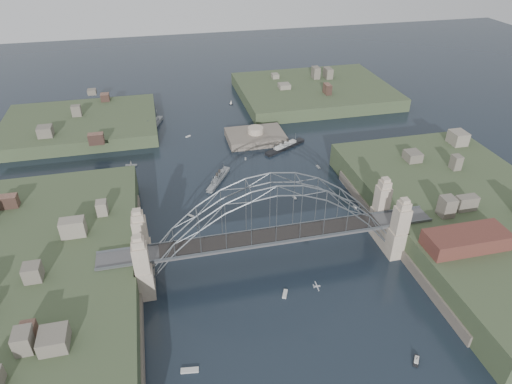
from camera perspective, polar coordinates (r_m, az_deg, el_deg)
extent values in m
plane|color=black|center=(116.62, 2.04, -8.81)|extent=(500.00, 500.00, 0.00)
cube|color=#4A4A4D|center=(111.51, 2.12, -5.72)|extent=(84.00, 6.00, 0.70)
cube|color=#595F65|center=(108.91, 2.53, -6.44)|extent=(84.00, 0.25, 0.50)
cube|color=#595F65|center=(113.46, 1.73, -4.59)|extent=(84.00, 0.25, 0.50)
cube|color=black|center=(111.17, 2.12, -5.49)|extent=(55.20, 5.20, 0.35)
cube|color=tan|center=(104.81, -14.24, -9.26)|extent=(3.40, 3.40, 17.70)
cube|color=tan|center=(112.57, -14.33, -5.93)|extent=(3.40, 3.40, 17.70)
cube|color=tan|center=(118.31, 17.72, -4.44)|extent=(3.40, 3.40, 17.70)
cube|color=tan|center=(125.24, 15.59, -1.79)|extent=(3.40, 3.40, 17.70)
cube|color=tan|center=(111.75, -13.95, -9.44)|extent=(4.08, 13.80, 8.00)
cube|color=tan|center=(124.50, 16.28, -4.90)|extent=(4.08, 13.80, 8.00)
cube|color=#37452A|center=(117.84, -26.96, -11.38)|extent=(50.00, 90.00, 12.00)
cube|color=#5E544A|center=(114.06, -15.78, -10.79)|extent=(6.00, 70.00, 4.00)
cube|color=#37452A|center=(139.41, 25.81, -3.73)|extent=(50.00, 90.00, 12.00)
cube|color=#5E544A|center=(128.09, 17.66, -5.68)|extent=(6.00, 70.00, 4.00)
cube|color=#37452A|center=(197.39, -21.30, 7.44)|extent=(60.00, 45.00, 9.00)
cube|color=#37452A|center=(221.41, 7.36, 12.11)|extent=(70.00, 55.00, 9.50)
cube|color=#5E544A|center=(176.35, -0.05, 6.46)|extent=(22.00, 16.00, 7.00)
cylinder|color=tan|center=(174.33, -0.05, 7.84)|extent=(6.00, 6.00, 2.40)
cube|color=#592D26|center=(118.48, 25.15, -5.50)|extent=(20.00, 8.00, 4.00)
cube|color=#4A4A4D|center=(113.77, 26.01, -13.80)|extent=(4.00, 22.00, 1.40)
cube|color=gray|center=(149.42, -4.79, 1.54)|extent=(10.01, 14.86, 1.42)
cube|color=gray|center=(148.87, -4.81, 1.90)|extent=(5.87, 8.39, 1.07)
cube|color=gray|center=(148.47, -4.82, 2.16)|extent=(3.05, 4.04, 0.71)
cylinder|color=black|center=(147.26, -4.99, 2.16)|extent=(0.77, 0.77, 1.42)
cylinder|color=black|center=(149.05, -4.67, 2.58)|extent=(0.77, 0.77, 1.42)
cylinder|color=#595F65|center=(144.45, -5.53, 1.39)|extent=(0.14, 0.14, 3.56)
cylinder|color=#595F65|center=(152.09, -4.16, 3.18)|extent=(0.14, 0.14, 3.56)
cube|color=gray|center=(191.48, -12.88, 8.12)|extent=(8.62, 17.77, 1.80)
cube|color=gray|center=(190.94, -12.93, 8.49)|extent=(5.21, 9.95, 1.35)
cube|color=gray|center=(190.54, -12.96, 8.77)|extent=(2.85, 4.70, 0.90)
cylinder|color=black|center=(189.15, -13.11, 8.83)|extent=(0.89, 0.89, 1.80)
cylinder|color=black|center=(191.32, -12.87, 9.14)|extent=(0.89, 0.89, 1.80)
cylinder|color=#595F65|center=(185.69, -13.51, 8.25)|extent=(0.18, 0.18, 4.51)
cylinder|color=#595F65|center=(195.00, -12.48, 9.57)|extent=(0.18, 0.18, 4.51)
cube|color=black|center=(170.10, 3.71, 5.67)|extent=(17.60, 11.60, 1.37)
cube|color=silver|center=(169.64, 3.72, 5.98)|extent=(9.93, 6.82, 1.03)
cube|color=silver|center=(169.30, 3.73, 6.21)|extent=(4.78, 3.57, 0.68)
cylinder|color=black|center=(168.17, 3.43, 6.26)|extent=(0.92, 0.92, 1.37)
cylinder|color=black|center=(169.90, 4.05, 6.52)|extent=(0.92, 0.92, 1.37)
cylinder|color=#595F65|center=(165.45, 2.38, 5.76)|extent=(0.14, 0.14, 3.42)
cylinder|color=#595F65|center=(172.88, 5.04, 6.89)|extent=(0.14, 0.14, 3.42)
cube|color=silver|center=(98.79, 7.75, -11.78)|extent=(1.48, 0.34, 0.26)
cube|color=silver|center=(98.76, 7.75, -11.76)|extent=(0.41, 2.94, 0.05)
cube|color=silver|center=(98.52, 7.34, -11.78)|extent=(0.19, 0.92, 0.32)
cube|color=silver|center=(133.41, -8.27, -3.03)|extent=(2.07, 2.02, 0.45)
cube|color=silver|center=(140.71, 4.91, -0.71)|extent=(0.94, 2.08, 0.45)
cube|color=silver|center=(108.22, 3.70, -12.79)|extent=(2.03, 2.96, 0.45)
cube|color=silver|center=(158.31, 7.88, 3.15)|extent=(1.01, 2.47, 0.45)
cube|color=silver|center=(163.84, -15.57, 3.27)|extent=(4.15, 1.95, 0.45)
cylinder|color=#595F65|center=(163.35, -15.62, 3.59)|extent=(0.08, 0.08, 2.20)
cone|color=silver|center=(163.35, -15.62, 3.59)|extent=(1.39, 1.19, 1.92)
cube|color=silver|center=(162.17, -1.34, 4.23)|extent=(0.91, 1.84, 0.45)
cube|color=silver|center=(101.19, 19.67, -19.55)|extent=(2.48, 2.92, 0.45)
cube|color=silver|center=(100.88, 19.72, -19.41)|extent=(1.68, 1.89, 0.40)
cylinder|color=black|center=(100.54, 19.77, -19.25)|extent=(0.16, 0.16, 0.70)
cube|color=silver|center=(180.82, -8.62, 6.99)|extent=(2.14, 1.86, 0.45)
cube|color=silver|center=(138.86, 12.45, -1.94)|extent=(0.90, 2.18, 0.45)
cube|color=silver|center=(138.64, 12.47, -1.81)|extent=(0.71, 1.32, 0.40)
cylinder|color=black|center=(138.40, 12.49, -1.65)|extent=(0.16, 0.16, 0.70)
cube|color=silver|center=(95.56, -8.42, -21.50)|extent=(3.64, 1.62, 0.45)
cube|color=silver|center=(210.59, -3.18, 11.07)|extent=(1.77, 1.38, 0.45)
cylinder|color=#595F65|center=(210.21, -3.19, 11.34)|extent=(0.08, 0.08, 2.20)
cone|color=silver|center=(210.21, -3.19, 11.34)|extent=(1.58, 1.50, 1.92)
cube|color=silver|center=(138.39, -15.53, -2.56)|extent=(2.99, 1.94, 0.45)
cube|color=silver|center=(138.17, -15.56, -2.43)|extent=(1.88, 1.38, 0.40)
cylinder|color=black|center=(137.92, -15.58, -2.27)|extent=(0.16, 0.16, 0.70)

